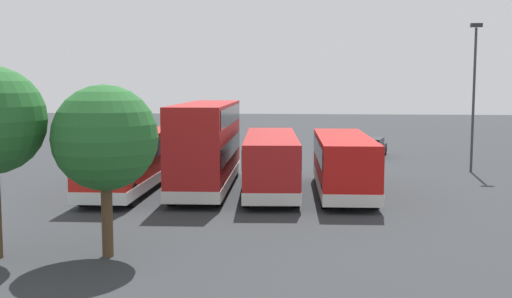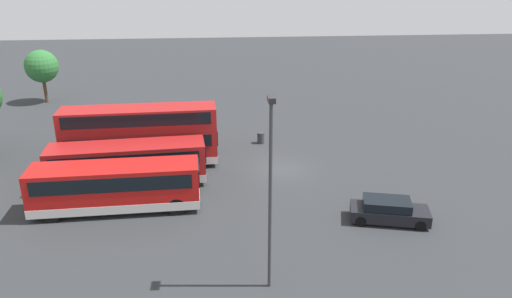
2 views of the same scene
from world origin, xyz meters
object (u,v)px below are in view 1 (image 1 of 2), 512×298
bus_single_deck_near_end (343,162)px  lamp_post_tall (474,87)px  bus_single_deck_fourth (132,160)px  waste_bin_yellow (172,158)px  car_hatchback_silver (371,147)px  bus_double_decker_third (207,144)px  bus_single_deck_second (271,161)px

bus_single_deck_near_end → lamp_post_tall: size_ratio=1.11×
bus_single_deck_near_end → lamp_post_tall: 12.53m
bus_single_deck_fourth → waste_bin_yellow: bus_single_deck_fourth is taller
car_hatchback_silver → lamp_post_tall: bearing=125.3°
bus_single_deck_fourth → car_hatchback_silver: bearing=-130.8°
bus_double_decker_third → car_hatchback_silver: 18.60m
bus_single_deck_near_end → bus_single_deck_second: (3.66, -0.16, 0.00)m
lamp_post_tall → waste_bin_yellow: lamp_post_tall is taller
bus_single_deck_near_end → car_hatchback_silver: bus_single_deck_near_end is taller
bus_single_deck_fourth → lamp_post_tall: (-19.37, -8.34, 3.71)m
bus_single_deck_second → waste_bin_yellow: bearing=-53.1°
bus_single_deck_second → bus_single_deck_fourth: same height
bus_single_deck_near_end → bus_single_deck_fourth: bearing=-0.6°
bus_single_deck_fourth → lamp_post_tall: size_ratio=1.24×
car_hatchback_silver → waste_bin_yellow: car_hatchback_silver is taller
bus_double_decker_third → car_hatchback_silver: (-10.03, -15.56, -1.75)m
bus_single_deck_fourth → car_hatchback_silver: bus_single_deck_fourth is taller
bus_single_deck_near_end → bus_single_deck_second: size_ratio=0.96×
bus_single_deck_second → bus_single_deck_near_end: bearing=177.4°
bus_single_deck_second → car_hatchback_silver: (-6.65, -16.03, -0.92)m
car_hatchback_silver → waste_bin_yellow: size_ratio=5.11×
bus_single_deck_second → bus_double_decker_third: 3.51m
bus_double_decker_third → bus_single_deck_fourth: 3.98m
car_hatchback_silver → lamp_post_tall: size_ratio=0.52×
lamp_post_tall → waste_bin_yellow: (19.57, -1.60, -4.86)m
car_hatchback_silver → lamp_post_tall: lamp_post_tall is taller
car_hatchback_silver → waste_bin_yellow: (14.09, 6.14, -0.23)m
waste_bin_yellow → lamp_post_tall: bearing=175.3°
bus_single_deck_near_end → waste_bin_yellow: bus_single_deck_near_end is taller
bus_double_decker_third → bus_single_deck_near_end: bearing=174.9°
bus_single_deck_near_end → waste_bin_yellow: bearing=-42.2°
bus_single_deck_second → waste_bin_yellow: size_ratio=11.24×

